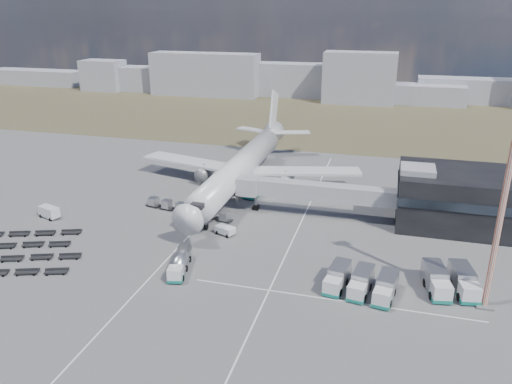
# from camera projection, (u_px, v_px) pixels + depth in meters

# --- Properties ---
(ground) EXTENTS (420.00, 420.00, 0.00)m
(ground) POSITION_uv_depth(u_px,v_px,m) (187.00, 252.00, 82.23)
(ground) COLOR #565659
(ground) RESTS_ON ground
(grass_strip) EXTENTS (420.00, 90.00, 0.01)m
(grass_strip) POSITION_uv_depth(u_px,v_px,m) (305.00, 117.00, 181.60)
(grass_strip) COLOR #4C472E
(grass_strip) RESTS_ON ground
(lane_markings) EXTENTS (47.12, 110.00, 0.01)m
(lane_markings) POSITION_uv_depth(u_px,v_px,m) (249.00, 251.00, 82.51)
(lane_markings) COLOR silver
(lane_markings) RESTS_ON ground
(terminal) EXTENTS (30.40, 16.40, 11.00)m
(terminal) POSITION_uv_depth(u_px,v_px,m) (482.00, 199.00, 90.17)
(terminal) COLOR black
(terminal) RESTS_ON ground
(jet_bridge) EXTENTS (30.30, 3.80, 7.05)m
(jet_bridge) POSITION_uv_depth(u_px,v_px,m) (305.00, 191.00, 94.96)
(jet_bridge) COLOR #939399
(jet_bridge) RESTS_ON ground
(airliner) EXTENTS (51.59, 64.53, 17.62)m
(airliner) POSITION_uv_depth(u_px,v_px,m) (243.00, 165.00, 109.63)
(airliner) COLOR silver
(airliner) RESTS_ON ground
(skyline) EXTENTS (330.84, 25.51, 22.92)m
(skyline) POSITION_uv_depth(u_px,v_px,m) (352.00, 82.00, 212.44)
(skyline) COLOR #989AA6
(skyline) RESTS_ON ground
(fuel_tanker) EXTENTS (4.01, 8.98, 2.82)m
(fuel_tanker) POSITION_uv_depth(u_px,v_px,m) (180.00, 262.00, 75.90)
(fuel_tanker) COLOR silver
(fuel_tanker) RESTS_ON ground
(pushback_tug) EXTENTS (3.88, 3.07, 1.52)m
(pushback_tug) POSITION_uv_depth(u_px,v_px,m) (225.00, 231.00, 88.19)
(pushback_tug) COLOR silver
(pushback_tug) RESTS_ON ground
(utility_van) EXTENTS (4.64, 3.18, 2.27)m
(utility_van) POSITION_uv_depth(u_px,v_px,m) (49.00, 212.00, 95.01)
(utility_van) COLOR silver
(utility_van) RESTS_ON ground
(catering_truck) EXTENTS (4.05, 7.31, 3.17)m
(catering_truck) POSITION_uv_depth(u_px,v_px,m) (255.00, 188.00, 106.18)
(catering_truck) COLOR silver
(catering_truck) RESTS_ON ground
(service_trucks_near) EXTENTS (10.30, 8.43, 2.83)m
(service_trucks_near) POSITION_uv_depth(u_px,v_px,m) (361.00, 282.00, 70.11)
(service_trucks_near) COLOR silver
(service_trucks_near) RESTS_ON ground
(service_trucks_far) EXTENTS (7.74, 8.74, 3.09)m
(service_trucks_far) POSITION_uv_depth(u_px,v_px,m) (450.00, 281.00, 70.24)
(service_trucks_far) COLOR silver
(service_trucks_far) RESTS_ON ground
(uld_row) EXTENTS (19.25, 5.50, 1.75)m
(uld_row) POSITION_uv_depth(u_px,v_px,m) (188.00, 209.00, 96.88)
(uld_row) COLOR black
(uld_row) RESTS_ON ground
(floodlight_mast) EXTENTS (2.68, 2.18, 28.26)m
(floodlight_mast) POSITION_uv_depth(u_px,v_px,m) (502.00, 209.00, 62.33)
(floodlight_mast) COLOR #A93D1B
(floodlight_mast) RESTS_ON ground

